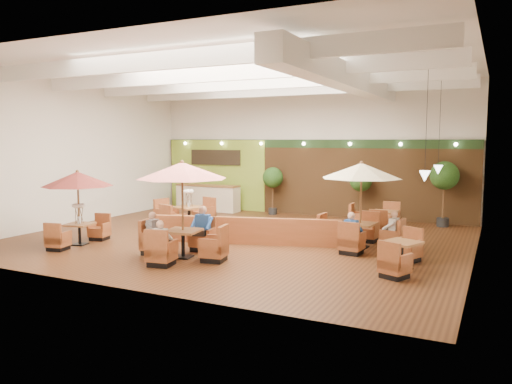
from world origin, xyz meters
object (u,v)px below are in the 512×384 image
Objects in this scene: booth_divider at (243,231)px; diner_3 at (352,228)px; table_2 at (361,189)px; topiary_0 at (273,179)px; topiary_1 at (361,182)px; table_3 at (183,215)px; topiary_2 at (444,178)px; diner_4 at (393,226)px; diner_0 at (161,238)px; table_4 at (402,256)px; diner_2 at (154,228)px; service_counter at (208,198)px; table_5 at (377,221)px; diner_1 at (202,224)px; table_1 at (182,192)px; table_0 at (78,188)px.

diner_3 is (3.40, 0.15, 0.32)m from booth_divider.
table_2 is 1.27× the size of topiary_0.
table_3 is at bearing -140.48° from topiary_1.
booth_divider is 8.11m from topiary_2.
diner_4 is at bearing 4.61° from table_2.
diner_0 is (2.65, -4.84, 0.27)m from table_3.
table_2 reaches higher than table_4.
topiary_0 is 2.77× the size of diner_2.
table_2 is at bearing -75.70° from topiary_1.
diner_2 is (-0.98, 0.98, 0.01)m from diner_0.
service_counter is at bearing 154.73° from table_2.
service_counter is at bearing 163.49° from table_5.
table_4 is 1.24× the size of topiary_1.
diner_2 reaches higher than table_4.
diner_1 is 4.29m from diner_3.
service_counter is 9.24m from table_1.
topiary_1 reaches higher than topiary_0.
topiary_1 is at bearing 33.05° from diner_4.
topiary_2 is 3.36× the size of diner_0.
service_counter is 8.30m from diner_1.
table_2 is at bearing -160.03° from diner_1.
topiary_1 is (2.14, 6.03, 1.11)m from booth_divider.
topiary_2 is at bearing 33.23° from booth_divider.
topiary_2 is at bearing 28.74° from table_0.
table_0 is 0.81× the size of table_3.
table_4 is (5.59, 1.38, -1.48)m from table_1.
table_2 is 7.08m from topiary_0.
booth_divider is at bearing -167.36° from table_4.
table_2 is 3.58× the size of diner_0.
service_counter reaches higher than table_4.
table_0 is 0.92× the size of table_5.
table_2 is at bearing 12.55° from table_3.
topiary_0 is at bearing 180.00° from topiary_1.
diner_0 reaches higher than diner_4.
table_3 is at bearing -179.33° from table_2.
table_0 is 0.87× the size of table_1.
diner_3 is (7.84, 2.46, -1.01)m from table_0.
service_counter is 10.33m from diner_4.
table_3 is 6.83m from diner_3.
table_2 is 3.64× the size of diner_4.
table_2 is 6.04m from diner_0.
table_1 reaches higher than diner_3.
topiary_0 reaches higher than diner_0.
diner_0 is (1.05, -9.31, -0.79)m from topiary_0.
topiary_0 is at bearing 175.47° from diner_2.
topiary_1 reaches higher than diner_3.
booth_divider is 7.16× the size of diner_1.
table_0 is 1.14× the size of topiary_0.
table_4 reaches higher than booth_divider.
table_3 reaches higher than table_5.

